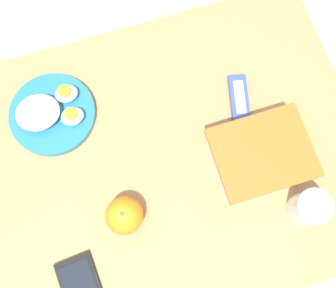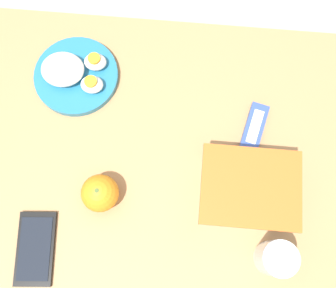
{
  "view_description": "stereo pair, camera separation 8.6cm",
  "coord_description": "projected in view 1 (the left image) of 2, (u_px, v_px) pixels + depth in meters",
  "views": [
    {
      "loc": [
        0.03,
        0.19,
        1.62
      ],
      "look_at": [
        -0.04,
        -0.02,
        0.79
      ],
      "focal_mm": 42.0,
      "sensor_mm": 36.0,
      "label": 1
    },
    {
      "loc": [
        -0.06,
        0.2,
        1.62
      ],
      "look_at": [
        -0.04,
        -0.02,
        0.79
      ],
      "focal_mm": 42.0,
      "sensor_mm": 36.0,
      "label": 2
    }
  ],
  "objects": [
    {
      "name": "ground_plane",
      "position": [
        161.0,
        202.0,
        1.61
      ],
      "size": [
        10.0,
        10.0,
        0.0
      ],
      "primitive_type": "plane",
      "color": "#B2A899"
    },
    {
      "name": "table",
      "position": [
        156.0,
        173.0,
        1.0
      ],
      "size": [
        0.95,
        0.69,
        0.76
      ],
      "color": "#AD7F51",
      "rests_on": "ground_plane"
    },
    {
      "name": "food_container",
      "position": [
        258.0,
        158.0,
        0.83
      ],
      "size": [
        0.2,
        0.16,
        0.1
      ],
      "color": "white",
      "rests_on": "table"
    },
    {
      "name": "orange_fruit",
      "position": [
        124.0,
        215.0,
        0.81
      ],
      "size": [
        0.08,
        0.08,
        0.08
      ],
      "color": "orange",
      "rests_on": "table"
    },
    {
      "name": "rice_plate",
      "position": [
        50.0,
        113.0,
        0.89
      ],
      "size": [
        0.2,
        0.2,
        0.06
      ],
      "color": "teal",
      "rests_on": "table"
    },
    {
      "name": "candy_bar",
      "position": [
        239.0,
        99.0,
        0.91
      ],
      "size": [
        0.07,
        0.12,
        0.02
      ],
      "color": "#334C9E",
      "rests_on": "table"
    },
    {
      "name": "drinking_glass",
      "position": [
        309.0,
        208.0,
        0.81
      ],
      "size": [
        0.07,
        0.07,
        0.09
      ],
      "color": "silver",
      "rests_on": "table"
    }
  ]
}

